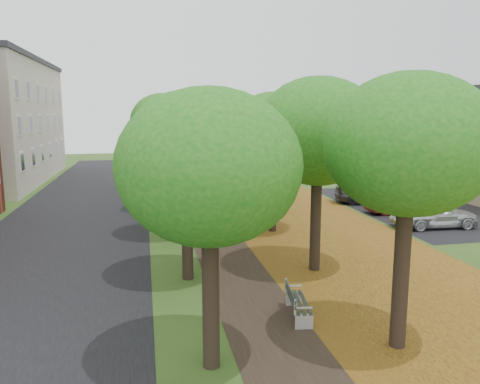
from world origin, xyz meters
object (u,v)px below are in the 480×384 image
car_silver (434,214)px  car_grey (372,192)px  car_red (398,203)px  car_white (380,191)px  bench (297,302)px

car_silver → car_grey: size_ratio=0.88×
car_red → car_grey: (0.00, 3.20, 0.08)m
car_silver → car_red: size_ratio=1.14×
car_silver → car_grey: car_silver is taller
car_grey → car_white: bearing=-67.0°
bench → car_grey: car_grey is taller
car_white → bench: bearing=166.0°
car_red → car_white: size_ratio=0.71×
bench → car_silver: bearing=-41.4°
car_silver → car_grey: (0.00, 6.79, -0.03)m
car_silver → car_white: (0.61, 6.92, 0.01)m
car_silver → car_grey: 6.79m
car_red → car_grey: size_ratio=0.78×
bench → car_silver: 13.63m
bench → car_grey: (10.37, 15.63, 0.27)m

